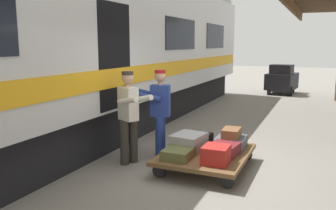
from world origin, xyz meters
TOP-DOWN VIEW (x-y plane):
  - ground_plane at (0.00, 0.00)m, footprint 60.00×60.00m
  - train_car at (3.44, 0.00)m, footprint 3.03×19.52m
  - luggage_cart at (0.11, 0.01)m, footprint 1.44×1.81m
  - suitcase_slate_roller at (-0.21, -0.49)m, footprint 0.54×0.63m
  - suitcase_olive_duffel at (0.44, 0.51)m, footprint 0.46×0.54m
  - suitcase_maroon_trunk at (-0.21, 0.01)m, footprint 0.52×0.56m
  - suitcase_gray_aluminum at (0.44, 0.01)m, footprint 0.58×0.67m
  - suitcase_black_hardshell at (0.44, -0.49)m, footprint 0.50×0.54m
  - suitcase_red_plastic at (-0.21, 0.51)m, footprint 0.41×0.45m
  - suitcase_brown_leather at (-0.22, -0.48)m, footprint 0.32×0.47m
  - porter_in_overalls at (1.13, -0.24)m, footprint 0.72×0.53m
  - porter_by_door at (1.48, 0.32)m, footprint 0.74×0.61m
  - baggage_tug at (-0.07, -10.50)m, footprint 1.32×1.83m

SIDE VIEW (x-z plane):
  - ground_plane at x=0.00m, z-range 0.00..0.00m
  - luggage_cart at x=0.11m, z-range 0.10..0.40m
  - suitcase_olive_duffel at x=0.44m, z-range 0.29..0.46m
  - suitcase_black_hardshell at x=0.44m, z-range 0.29..0.48m
  - suitcase_slate_roller at x=-0.21m, z-range 0.29..0.48m
  - suitcase_maroon_trunk at x=-0.21m, z-range 0.29..0.49m
  - suitcase_red_plastic at x=-0.21m, z-range 0.29..0.58m
  - suitcase_gray_aluminum at x=0.44m, z-range 0.29..0.59m
  - suitcase_brown_leather at x=-0.22m, z-range 0.48..0.65m
  - baggage_tug at x=-0.07m, z-range -0.02..1.28m
  - porter_in_overalls at x=1.13m, z-range 0.07..1.78m
  - porter_by_door at x=1.48m, z-range 0.07..1.78m
  - train_car at x=3.44m, z-range 0.06..4.06m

